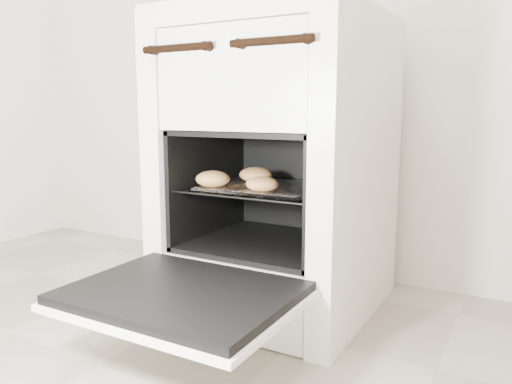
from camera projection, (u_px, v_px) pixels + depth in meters
stove at (279, 170)px, 1.40m from camera, size 0.53×0.59×0.82m
oven_door at (182, 296)px, 1.05m from camera, size 0.48×0.37×0.03m
oven_rack at (269, 188)px, 1.36m from camera, size 0.39×0.37×0.01m
foil_sheet at (266, 187)px, 1.34m from camera, size 0.30×0.27×0.01m
baked_rolls at (242, 178)px, 1.33m from camera, size 0.27×0.24×0.04m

